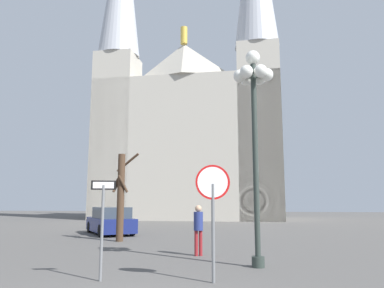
{
  "coord_description": "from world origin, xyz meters",
  "views": [
    {
      "loc": [
        2.16,
        -5.71,
        1.84
      ],
      "look_at": [
        -1.08,
        16.89,
        5.39
      ],
      "focal_mm": 34.36,
      "sensor_mm": 36.0,
      "label": 1
    }
  ],
  "objects_px": {
    "pedestrian_walking": "(198,225)",
    "stop_sign": "(213,198)",
    "one_way_arrow_sign": "(102,218)",
    "bare_tree": "(121,195)",
    "parked_car_near_navy": "(111,221)",
    "street_lamp": "(254,104)",
    "cathedral": "(189,116)"
  },
  "relations": [
    {
      "from": "pedestrian_walking",
      "to": "stop_sign",
      "type": "bearing_deg",
      "value": -78.13
    },
    {
      "from": "street_lamp",
      "to": "one_way_arrow_sign",
      "type": "bearing_deg",
      "value": -147.89
    },
    {
      "from": "one_way_arrow_sign",
      "to": "bare_tree",
      "type": "height_order",
      "value": "bare_tree"
    },
    {
      "from": "cathedral",
      "to": "parked_car_near_navy",
      "type": "relative_size",
      "value": 8.01
    },
    {
      "from": "cathedral",
      "to": "pedestrian_walking",
      "type": "bearing_deg",
      "value": -80.75
    },
    {
      "from": "one_way_arrow_sign",
      "to": "pedestrian_walking",
      "type": "relative_size",
      "value": 1.37
    },
    {
      "from": "bare_tree",
      "to": "street_lamp",
      "type": "bearing_deg",
      "value": -44.12
    },
    {
      "from": "one_way_arrow_sign",
      "to": "stop_sign",
      "type": "bearing_deg",
      "value": 3.94
    },
    {
      "from": "street_lamp",
      "to": "cathedral",
      "type": "bearing_deg",
      "value": 102.49
    },
    {
      "from": "one_way_arrow_sign",
      "to": "parked_car_near_navy",
      "type": "distance_m",
      "value": 12.49
    },
    {
      "from": "bare_tree",
      "to": "parked_car_near_navy",
      "type": "distance_m",
      "value": 4.17
    },
    {
      "from": "bare_tree",
      "to": "cathedral",
      "type": "bearing_deg",
      "value": 89.98
    },
    {
      "from": "cathedral",
      "to": "stop_sign",
      "type": "distance_m",
      "value": 31.43
    },
    {
      "from": "stop_sign",
      "to": "pedestrian_walking",
      "type": "height_order",
      "value": "stop_sign"
    },
    {
      "from": "street_lamp",
      "to": "parked_car_near_navy",
      "type": "bearing_deg",
      "value": 129.88
    },
    {
      "from": "stop_sign",
      "to": "street_lamp",
      "type": "bearing_deg",
      "value": 63.34
    },
    {
      "from": "stop_sign",
      "to": "one_way_arrow_sign",
      "type": "distance_m",
      "value": 2.68
    },
    {
      "from": "stop_sign",
      "to": "bare_tree",
      "type": "bearing_deg",
      "value": 121.95
    },
    {
      "from": "cathedral",
      "to": "stop_sign",
      "type": "xyz_separation_m",
      "value": [
        5.03,
        -29.68,
        -9.03
      ]
    },
    {
      "from": "one_way_arrow_sign",
      "to": "bare_tree",
      "type": "bearing_deg",
      "value": 106.24
    },
    {
      "from": "one_way_arrow_sign",
      "to": "parked_car_near_navy",
      "type": "relative_size",
      "value": 0.5
    },
    {
      "from": "parked_car_near_navy",
      "to": "street_lamp",
      "type": "bearing_deg",
      "value": -50.12
    },
    {
      "from": "stop_sign",
      "to": "one_way_arrow_sign",
      "type": "xyz_separation_m",
      "value": [
        -2.63,
        -0.18,
        -0.47
      ]
    },
    {
      "from": "one_way_arrow_sign",
      "to": "street_lamp",
      "type": "bearing_deg",
      "value": 32.11
    },
    {
      "from": "cathedral",
      "to": "pedestrian_walking",
      "type": "height_order",
      "value": "cathedral"
    },
    {
      "from": "one_way_arrow_sign",
      "to": "bare_tree",
      "type": "distance_m",
      "value": 8.62
    },
    {
      "from": "stop_sign",
      "to": "bare_tree",
      "type": "distance_m",
      "value": 9.51
    },
    {
      "from": "cathedral",
      "to": "stop_sign",
      "type": "relative_size",
      "value": 13.81
    },
    {
      "from": "parked_car_near_navy",
      "to": "pedestrian_walking",
      "type": "distance_m",
      "value": 9.55
    },
    {
      "from": "stop_sign",
      "to": "parked_car_near_navy",
      "type": "bearing_deg",
      "value": 120.44
    },
    {
      "from": "one_way_arrow_sign",
      "to": "parked_car_near_navy",
      "type": "bearing_deg",
      "value": 109.53
    },
    {
      "from": "cathedral",
      "to": "pedestrian_walking",
      "type": "xyz_separation_m",
      "value": [
        4.16,
        -25.58,
        -9.9
      ]
    }
  ]
}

